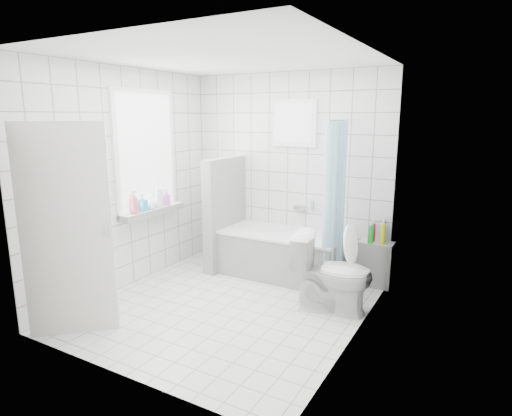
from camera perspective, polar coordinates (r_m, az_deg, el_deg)
The scene contains 19 objects.
ground at distance 4.83m, azimuth -3.79°, elevation -12.85°, with size 3.00×3.00×0.00m, color white.
ceiling at distance 4.41m, azimuth -4.29°, elevation 19.42°, with size 3.00×3.00×0.00m, color white.
wall_back at distance 5.74m, azimuth 4.22°, elevation 4.72°, with size 2.80×0.02×2.60m, color white.
wall_front at distance 3.32m, azimuth -18.36°, elevation -1.38°, with size 2.80×0.02×2.60m, color white.
wall_left at distance 5.33m, azimuth -16.75°, elevation 3.67°, with size 0.02×3.00×2.60m, color white.
wall_right at distance 3.87m, azimuth 13.62°, elevation 0.77°, with size 0.02×3.00×2.60m, color white.
window_left at distance 5.48m, azimuth -14.35°, elevation 7.18°, with size 0.01×0.90×1.40m, color white.
window_back at distance 5.61m, azimuth 5.07°, elevation 11.20°, with size 0.50×0.01×0.50m, color white.
window_sill at distance 5.56m, azimuth -13.62°, elevation -0.45°, with size 0.18×1.02×0.08m, color white.
door at distance 4.29m, azimuth -23.92°, elevation -2.95°, with size 0.04×0.80×2.00m, color silver.
bathtub at distance 5.58m, azimuth 3.51°, elevation -6.12°, with size 1.56×0.77×0.58m.
partition_wall at distance 5.82m, azimuth -4.15°, elevation -0.67°, with size 0.15×0.85×1.50m, color white.
tiled_ledge at distance 5.46m, azimuth 15.65°, elevation -7.16°, with size 0.40×0.24×0.55m, color white.
toilet at distance 4.63m, azimuth 10.17°, elevation -8.52°, with size 0.47×0.83×0.84m, color white.
curtain_rod at distance 5.01m, azimuth 11.23°, elevation 11.48°, with size 0.02×0.02×0.80m, color silver.
shower_curtain at distance 4.98m, azimuth 10.33°, elevation 1.08°, with size 0.14×0.48×1.78m, color #4EAFE5, non-canonical shape.
tub_faucet at distance 5.69m, azimuth 5.96°, elevation 0.03°, with size 0.18×0.06×0.06m, color silver.
sill_bottles at distance 5.50m, azimuth -13.77°, elevation 1.22°, with size 0.17×0.72×0.33m.
ledge_bottles at distance 5.32m, azimuth 15.90°, elevation -3.23°, with size 0.20×0.18×0.26m.
Camera 1 is at (2.40, -3.66, 2.04)m, focal length 30.00 mm.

